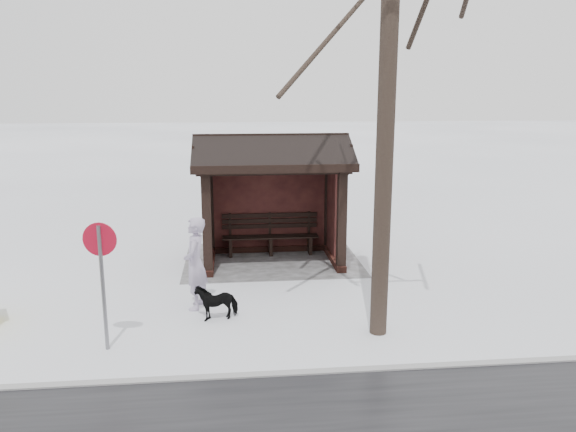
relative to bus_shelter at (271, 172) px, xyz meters
The scene contains 7 objects.
ground 2.17m from the bus_shelter, 90.00° to the left, with size 120.00×120.00×0.00m, color white.
kerb 6.05m from the bus_shelter, 90.00° to the left, with size 120.00×0.15×0.06m, color gray.
trampled_patch 2.16m from the bus_shelter, 90.00° to the right, with size 4.20×3.20×0.02m, color #96969B.
bus_shelter is the anchor object (origin of this frame).
pedestrian 3.58m from the bus_shelter, 60.20° to the left, with size 0.64×0.42×1.77m, color #A99CB7.
dog 4.10m from the bus_shelter, 69.73° to the left, with size 0.34×0.75×0.64m, color black.
road_sign 5.45m from the bus_shelter, 56.45° to the left, with size 0.53×0.12×2.09m.
Camera 1 is at (0.96, 12.95, 4.07)m, focal length 35.00 mm.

